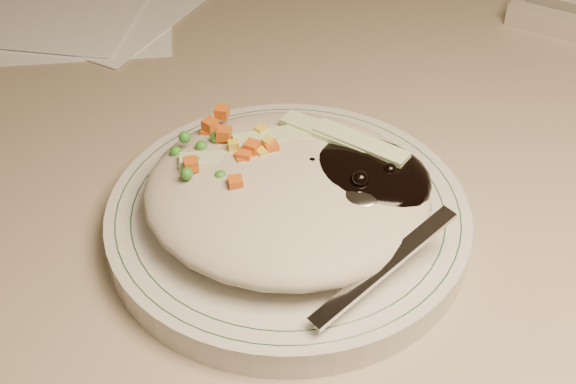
# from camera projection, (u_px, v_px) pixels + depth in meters

# --- Properties ---
(desk) EXTENTS (1.40, 0.70, 0.74)m
(desk) POSITION_uv_depth(u_px,v_px,m) (377.00, 261.00, 0.82)
(desk) COLOR gray
(desk) RESTS_ON ground
(plate) EXTENTS (0.25, 0.25, 0.02)m
(plate) POSITION_uv_depth(u_px,v_px,m) (288.00, 220.00, 0.56)
(plate) COLOR beige
(plate) RESTS_ON desk
(plate_rim) EXTENTS (0.24, 0.24, 0.00)m
(plate_rim) POSITION_uv_depth(u_px,v_px,m) (288.00, 210.00, 0.55)
(plate_rim) COLOR #144723
(plate_rim) RESTS_ON plate
(meal) EXTENTS (0.21, 0.19, 0.05)m
(meal) POSITION_uv_depth(u_px,v_px,m) (294.00, 187.00, 0.53)
(meal) COLOR #B9AE96
(meal) RESTS_ON plate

